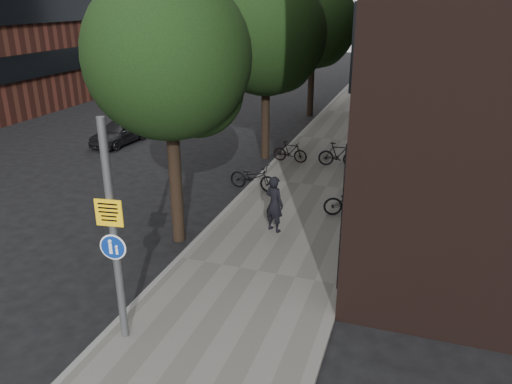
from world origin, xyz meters
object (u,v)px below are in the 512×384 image
at_px(signpost, 114,234).
at_px(parked_car_near, 120,131).
at_px(parked_bike_facade_near, 352,202).
at_px(pedestrian, 274,204).

relative_size(signpost, parked_car_near, 1.32).
relative_size(signpost, parked_bike_facade_near, 2.59).
height_order(signpost, parked_car_near, signpost).
relative_size(pedestrian, parked_bike_facade_near, 0.97).
bearing_deg(parked_car_near, parked_bike_facade_near, -18.75).
xyz_separation_m(signpost, parked_car_near, (-8.48, 13.08, -1.87)).
bearing_deg(signpost, parked_car_near, 115.08).
xyz_separation_m(signpost, pedestrian, (1.52, 5.82, -1.48)).
height_order(pedestrian, parked_bike_facade_near, pedestrian).
bearing_deg(signpost, parked_bike_facade_near, 57.33).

